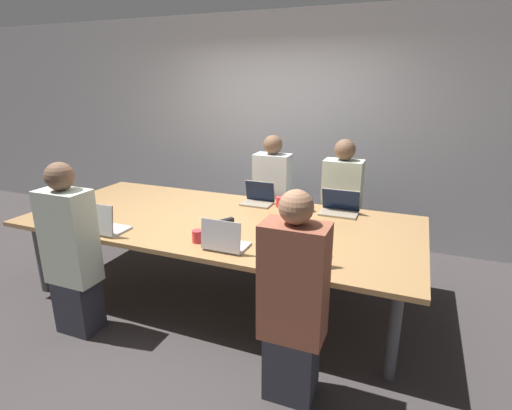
% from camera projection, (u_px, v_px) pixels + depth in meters
% --- Properties ---
extents(ground_plane, '(24.00, 24.00, 0.00)m').
position_uv_depth(ground_plane, '(221.00, 291.00, 3.94)').
color(ground_plane, '#383333').
extents(curtain_wall, '(12.00, 0.06, 2.80)m').
position_uv_depth(curtain_wall, '(283.00, 128.00, 5.13)').
color(curtain_wall, '#ADADB2').
rests_on(curtain_wall, ground_plane).
extents(conference_table, '(3.62, 1.62, 0.75)m').
position_uv_depth(conference_table, '(219.00, 224.00, 3.73)').
color(conference_table, '#9E7547').
rests_on(conference_table, ground_plane).
extents(laptop_near_left, '(0.31, 0.27, 0.27)m').
position_uv_depth(laptop_near_left, '(103.00, 224.00, 3.36)').
color(laptop_near_left, '#B7B7BC').
rests_on(laptop_near_left, conference_table).
extents(person_near_left, '(0.40, 0.24, 1.42)m').
position_uv_depth(person_near_left, '(71.00, 253.00, 3.15)').
color(person_near_left, '#2D2D38').
rests_on(person_near_left, ground_plane).
extents(laptop_near_right, '(0.34, 0.25, 0.26)m').
position_uv_depth(laptop_near_right, '(304.00, 252.00, 2.84)').
color(laptop_near_right, silver).
rests_on(laptop_near_right, conference_table).
extents(person_near_right, '(0.40, 0.24, 1.41)m').
position_uv_depth(person_near_right, '(293.00, 303.00, 2.46)').
color(person_near_right, '#2D2D38').
rests_on(person_near_right, ground_plane).
extents(laptop_near_midright, '(0.32, 0.25, 0.25)m').
position_uv_depth(laptop_near_midright, '(224.00, 241.00, 3.03)').
color(laptop_near_midright, '#B7B7BC').
rests_on(laptop_near_midright, conference_table).
extents(cup_near_midright, '(0.09, 0.09, 0.10)m').
position_uv_depth(cup_near_midright, '(198.00, 236.00, 3.18)').
color(cup_near_midright, red).
rests_on(cup_near_midright, conference_table).
extents(laptop_far_right, '(0.36, 0.24, 0.24)m').
position_uv_depth(laptop_far_right, '(340.00, 207.00, 3.86)').
color(laptop_far_right, gray).
rests_on(laptop_far_right, conference_table).
extents(person_far_right, '(0.40, 0.24, 1.42)m').
position_uv_depth(person_far_right, '(341.00, 207.00, 4.26)').
color(person_far_right, '#2D2D38').
rests_on(person_far_right, ground_plane).
extents(cup_far_right, '(0.09, 0.09, 0.08)m').
position_uv_depth(cup_far_right, '(308.00, 207.00, 3.93)').
color(cup_far_right, brown).
rests_on(cup_far_right, conference_table).
extents(laptop_far_center, '(0.32, 0.23, 0.23)m').
position_uv_depth(laptop_far_center, '(258.00, 197.00, 4.16)').
color(laptop_far_center, gray).
rests_on(laptop_far_center, conference_table).
extents(person_far_center, '(0.40, 0.24, 1.42)m').
position_uv_depth(person_far_center, '(272.00, 199.00, 4.59)').
color(person_far_center, '#2D2D38').
rests_on(person_far_center, ground_plane).
extents(cup_far_center, '(0.08, 0.08, 0.10)m').
position_uv_depth(cup_far_center, '(280.00, 202.00, 4.07)').
color(cup_far_center, red).
rests_on(cup_far_center, conference_table).
extents(stapler, '(0.11, 0.15, 0.05)m').
position_uv_depth(stapler, '(226.00, 222.00, 3.58)').
color(stapler, black).
rests_on(stapler, conference_table).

